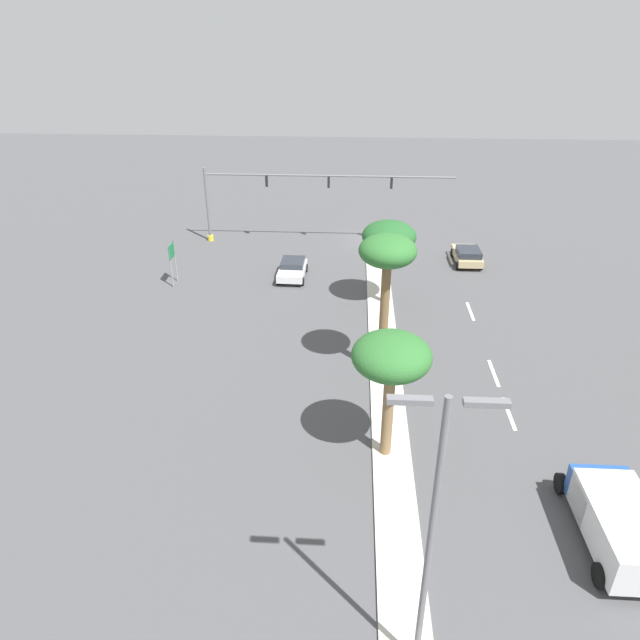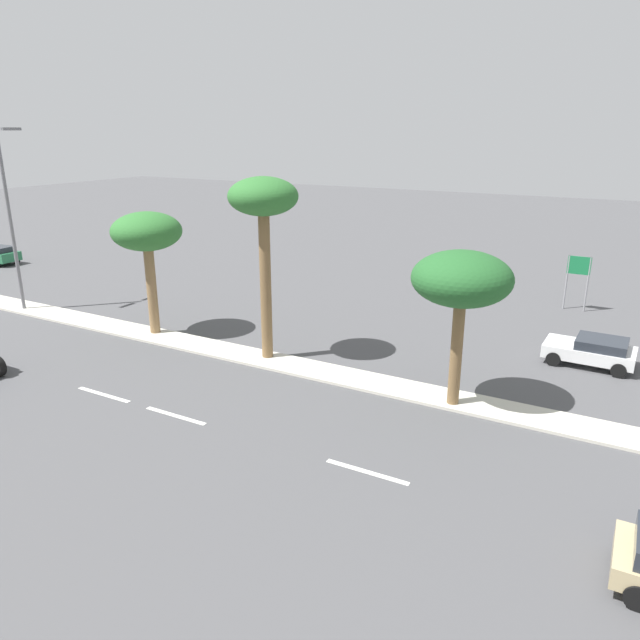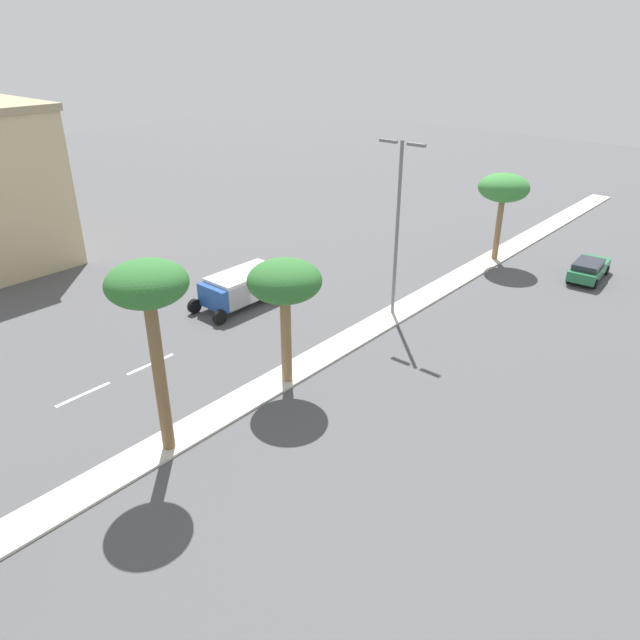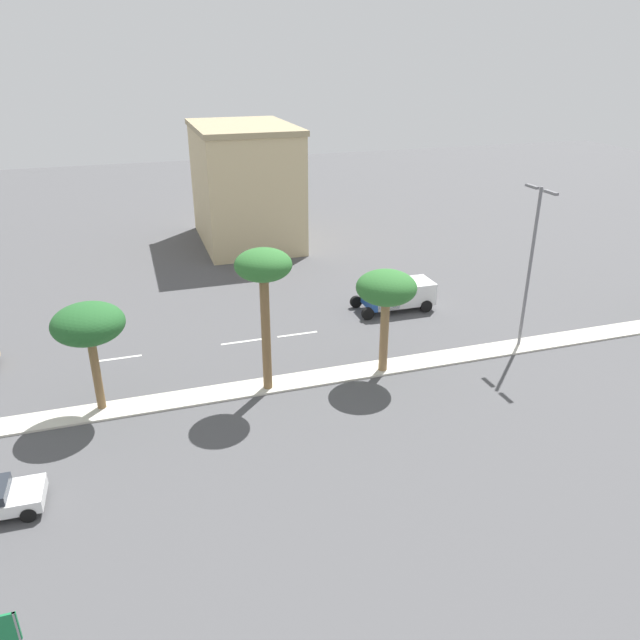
% 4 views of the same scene
% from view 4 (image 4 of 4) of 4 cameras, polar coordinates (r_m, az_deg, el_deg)
% --- Properties ---
extents(ground_plane, '(160.00, 160.00, 0.00)m').
position_cam_4_polar(ground_plane, '(37.64, 6.63, -4.38)').
color(ground_plane, '#4C4C4F').
extents(median_curb, '(1.80, 76.53, 0.12)m').
position_cam_4_polar(median_curb, '(41.56, 17.42, -2.44)').
color(median_curb, beige).
rests_on(median_curb, ground).
extents(lane_stripe_inboard, '(0.20, 2.80, 0.01)m').
position_cam_4_polar(lane_stripe_inboard, '(40.42, -18.25, -3.42)').
color(lane_stripe_inboard, silver).
rests_on(lane_stripe_inboard, ground).
extents(lane_stripe_trailing, '(0.20, 2.80, 0.01)m').
position_cam_4_polar(lane_stripe_trailing, '(40.85, -7.26, -2.02)').
color(lane_stripe_trailing, silver).
rests_on(lane_stripe_trailing, ground).
extents(lane_stripe_right, '(0.20, 2.80, 0.01)m').
position_cam_4_polar(lane_stripe_right, '(41.59, -2.12, -1.34)').
color(lane_stripe_right, silver).
rests_on(lane_stripe_right, ground).
extents(commercial_building, '(13.58, 9.13, 11.32)m').
position_cam_4_polar(commercial_building, '(61.30, -6.99, 12.41)').
color(commercial_building, '#C6B284').
rests_on(commercial_building, ground).
extents(palm_tree_trailing, '(3.68, 3.68, 5.94)m').
position_cam_4_polar(palm_tree_trailing, '(33.07, -20.77, -0.45)').
color(palm_tree_trailing, brown).
rests_on(palm_tree_trailing, median_curb).
extents(palm_tree_far, '(3.05, 3.05, 8.18)m').
position_cam_4_polar(palm_tree_far, '(32.26, -5.29, 4.49)').
color(palm_tree_far, brown).
rests_on(palm_tree_far, median_curb).
extents(palm_tree_right, '(3.48, 3.48, 6.23)m').
position_cam_4_polar(palm_tree_right, '(34.93, 6.19, 2.81)').
color(palm_tree_right, olive).
rests_on(palm_tree_right, median_curb).
extents(street_lamp_left, '(2.90, 0.24, 10.23)m').
position_cam_4_polar(street_lamp_left, '(39.95, 19.10, 5.62)').
color(street_lamp_left, slate).
rests_on(street_lamp_left, median_curb).
extents(box_truck, '(2.65, 5.88, 2.05)m').
position_cam_4_polar(box_truck, '(45.47, 6.99, 2.40)').
color(box_truck, '#234C99').
rests_on(box_truck, ground).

